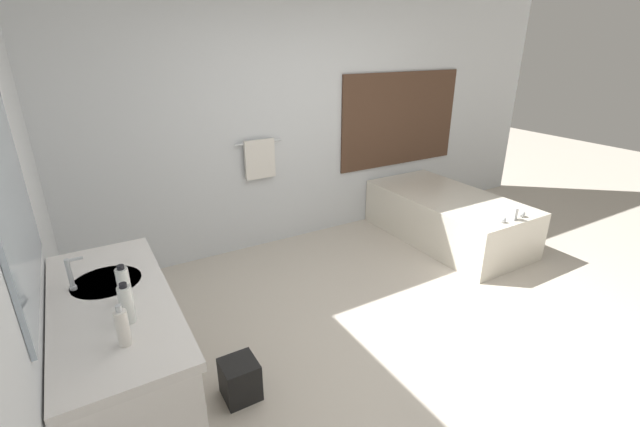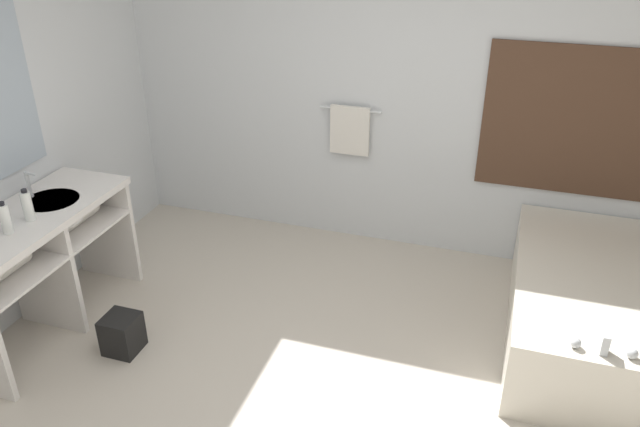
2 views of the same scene
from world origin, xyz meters
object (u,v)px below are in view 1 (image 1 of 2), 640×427
object	(u,v)px
water_bottle_2	(127,304)
waste_bin	(240,379)
water_bottle_1	(124,285)
soap_dispenser	(122,327)
bathtub	(447,215)

from	to	relation	value
water_bottle_2	waste_bin	world-z (taller)	water_bottle_2
water_bottle_1	waste_bin	bearing A→B (deg)	-1.43
water_bottle_1	waste_bin	size ratio (longest dim) A/B	0.81
water_bottle_1	soap_dispenser	world-z (taller)	water_bottle_1
water_bottle_2	soap_dispenser	size ratio (longest dim) A/B	1.03
water_bottle_1	water_bottle_2	distance (m)	0.17
waste_bin	bathtub	bearing A→B (deg)	20.09
water_bottle_1	water_bottle_2	size ratio (longest dim) A/B	1.03
soap_dispenser	waste_bin	distance (m)	1.07
water_bottle_2	bathtub	bearing A→B (deg)	19.47
waste_bin	water_bottle_1	bearing A→B (deg)	178.57
bathtub	waste_bin	distance (m)	3.05
waste_bin	water_bottle_2	bearing A→B (deg)	-163.81
water_bottle_2	waste_bin	size ratio (longest dim) A/B	0.79
water_bottle_1	bathtub	bearing A→B (deg)	16.90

